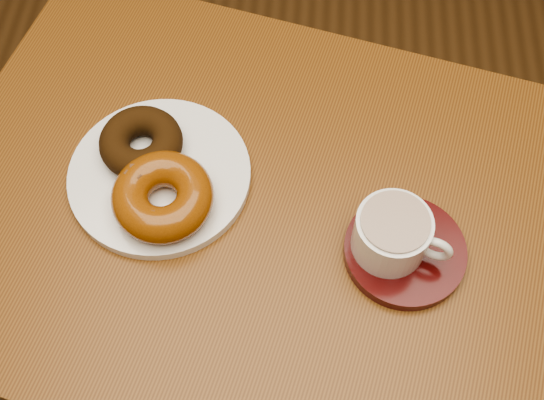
# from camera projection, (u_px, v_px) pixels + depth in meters

# --- Properties ---
(ground) EXTENTS (6.00, 6.00, 0.00)m
(ground) POSITION_uv_depth(u_px,v_px,m) (247.00, 328.00, 1.56)
(ground) COLOR #52351A
(ground) RESTS_ON ground
(cafe_table) EXTENTS (0.94, 0.79, 0.76)m
(cafe_table) POSITION_uv_depth(u_px,v_px,m) (258.00, 249.00, 0.95)
(cafe_table) COLOR brown
(cafe_table) RESTS_ON ground
(donut_plate) EXTENTS (0.25, 0.25, 0.01)m
(donut_plate) POSITION_uv_depth(u_px,v_px,m) (160.00, 175.00, 0.86)
(donut_plate) COLOR white
(donut_plate) RESTS_ON cafe_table
(donut_cinnamon) EXTENTS (0.12, 0.12, 0.04)m
(donut_cinnamon) POSITION_uv_depth(u_px,v_px,m) (141.00, 142.00, 0.85)
(donut_cinnamon) COLOR black
(donut_cinnamon) RESTS_ON donut_plate
(donut_caramel) EXTENTS (0.16, 0.16, 0.05)m
(donut_caramel) POSITION_uv_depth(u_px,v_px,m) (163.00, 197.00, 0.81)
(donut_caramel) COLOR brown
(donut_caramel) RESTS_ON donut_plate
(saucer) EXTENTS (0.17, 0.17, 0.02)m
(saucer) POSITION_uv_depth(u_px,v_px,m) (405.00, 251.00, 0.80)
(saucer) COLOR #3C0808
(saucer) RESTS_ON cafe_table
(coffee_cup) EXTENTS (0.11, 0.09, 0.06)m
(coffee_cup) POSITION_uv_depth(u_px,v_px,m) (393.00, 234.00, 0.77)
(coffee_cup) COLOR white
(coffee_cup) RESTS_ON saucer
(teaspoon) EXTENTS (0.05, 0.08, 0.01)m
(teaspoon) POSITION_uv_depth(u_px,v_px,m) (387.00, 212.00, 0.82)
(teaspoon) COLOR silver
(teaspoon) RESTS_ON saucer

